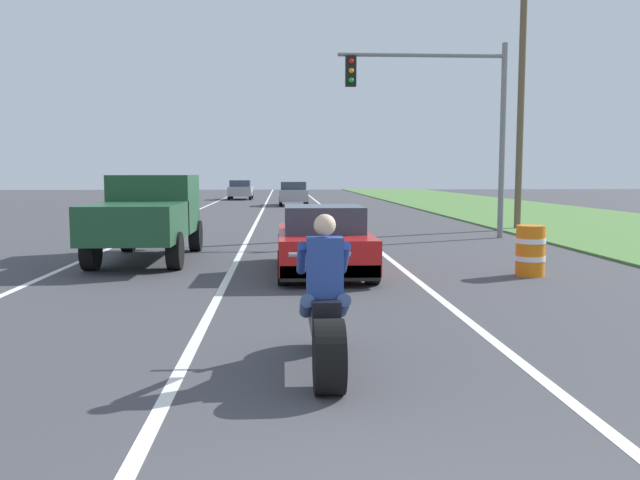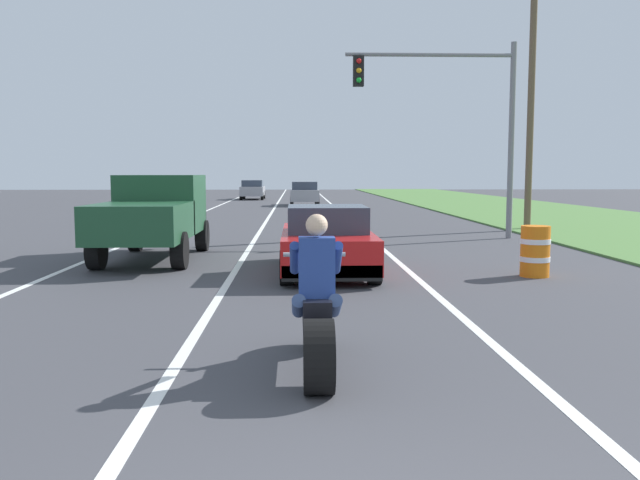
% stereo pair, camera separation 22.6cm
% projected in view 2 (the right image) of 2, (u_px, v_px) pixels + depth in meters
% --- Properties ---
extents(lane_stripe_left_solid, '(0.14, 120.00, 0.01)m').
position_uv_depth(lane_stripe_left_solid, '(155.00, 232.00, 22.53)').
color(lane_stripe_left_solid, white).
rests_on(lane_stripe_left_solid, ground).
extents(lane_stripe_right_solid, '(0.14, 120.00, 0.01)m').
position_uv_depth(lane_stripe_right_solid, '(363.00, 232.00, 22.79)').
color(lane_stripe_right_solid, white).
rests_on(lane_stripe_right_solid, ground).
extents(lane_stripe_centre_dashed, '(0.14, 120.00, 0.01)m').
position_uv_depth(lane_stripe_centre_dashed, '(260.00, 232.00, 22.66)').
color(lane_stripe_centre_dashed, white).
rests_on(lane_stripe_centre_dashed, ground).
extents(motorcycle_with_rider, '(0.70, 2.21, 1.62)m').
position_uv_depth(motorcycle_with_rider, '(317.00, 316.00, 6.56)').
color(motorcycle_with_rider, black).
rests_on(motorcycle_with_rider, ground).
extents(sports_car_red, '(1.84, 4.30, 1.37)m').
position_uv_depth(sports_car_red, '(327.00, 242.00, 13.38)').
color(sports_car_red, red).
rests_on(sports_car_red, ground).
extents(pickup_truck_left_lane_dark_green, '(2.02, 4.80, 1.98)m').
position_uv_depth(pickup_truck_left_lane_dark_green, '(154.00, 213.00, 15.32)').
color(pickup_truck_left_lane_dark_green, '#1E4C2D').
rests_on(pickup_truck_left_lane_dark_green, ground).
extents(traffic_light_mast_near, '(5.24, 0.34, 6.00)m').
position_uv_depth(traffic_light_mast_near, '(459.00, 107.00, 20.01)').
color(traffic_light_mast_near, gray).
rests_on(traffic_light_mast_near, ground).
extents(utility_pole_roadside, '(0.24, 0.24, 8.70)m').
position_uv_depth(utility_pole_roadside, '(531.00, 107.00, 23.04)').
color(utility_pole_roadside, brown).
rests_on(utility_pole_roadside, ground).
extents(construction_barrel_nearest, '(0.58, 0.58, 1.00)m').
position_uv_depth(construction_barrel_nearest, '(535.00, 251.00, 12.82)').
color(construction_barrel_nearest, orange).
rests_on(construction_barrel_nearest, ground).
extents(distant_car_far_ahead, '(1.80, 4.00, 1.50)m').
position_uv_depth(distant_car_far_ahead, '(304.00, 193.00, 41.41)').
color(distant_car_far_ahead, '#99999E').
rests_on(distant_car_far_ahead, ground).
extents(distant_car_further_ahead, '(1.80, 4.00, 1.50)m').
position_uv_depth(distant_car_further_ahead, '(253.00, 189.00, 51.15)').
color(distant_car_further_ahead, '#99999E').
rests_on(distant_car_further_ahead, ground).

